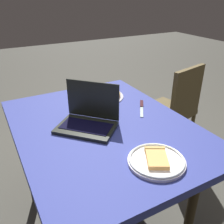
# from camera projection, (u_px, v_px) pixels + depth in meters

# --- Properties ---
(ground_plane) EXTENTS (12.00, 12.00, 0.00)m
(ground_plane) POSITION_uv_depth(u_px,v_px,m) (105.00, 217.00, 1.71)
(ground_plane) COLOR #414038
(dining_table) EXTENTS (1.20, 0.93, 0.74)m
(dining_table) POSITION_uv_depth(u_px,v_px,m) (103.00, 137.00, 1.41)
(dining_table) COLOR navy
(dining_table) RESTS_ON ground_plane
(laptop) EXTENTS (0.37, 0.37, 0.23)m
(laptop) POSITION_uv_depth(u_px,v_px,m) (88.00, 117.00, 1.34)
(laptop) COLOR black
(laptop) RESTS_ON dining_table
(pizza_plate) EXTENTS (0.25, 0.25, 0.04)m
(pizza_plate) POSITION_uv_depth(u_px,v_px,m) (157.00, 160.00, 1.07)
(pizza_plate) COLOR white
(pizza_plate) RESTS_ON dining_table
(pizza_tray) EXTENTS (0.34, 0.34, 0.04)m
(pizza_tray) POSITION_uv_depth(u_px,v_px,m) (99.00, 95.00, 1.72)
(pizza_tray) COLOR #9F9EAB
(pizza_tray) RESTS_ON dining_table
(table_knife) EXTENTS (0.20, 0.15, 0.01)m
(table_knife) POSITION_uv_depth(u_px,v_px,m) (142.00, 107.00, 1.57)
(table_knife) COLOR #B0C5BC
(table_knife) RESTS_ON dining_table
(chair_near) EXTENTS (0.47, 0.47, 0.88)m
(chair_near) POSITION_uv_depth(u_px,v_px,m) (174.00, 107.00, 2.13)
(chair_near) COLOR brown
(chair_near) RESTS_ON ground_plane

